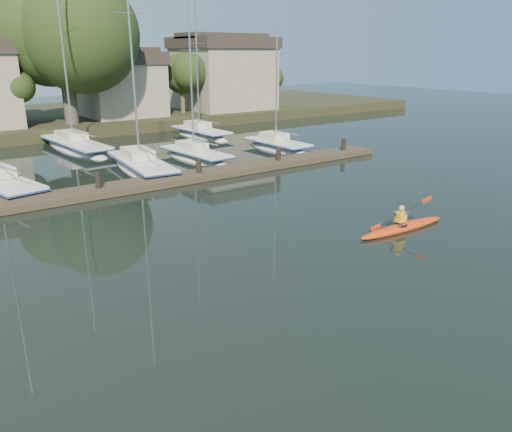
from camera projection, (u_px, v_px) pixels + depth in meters
ground at (326, 271)px, 17.12m from camera, size 160.00×160.00×0.00m
kayak at (402, 226)px, 20.94m from camera, size 4.90×1.13×1.56m
dock at (152, 183)px, 27.81m from camera, size 34.00×2.00×1.80m
sailboat_1 at (1, 194)px, 27.18m from camera, size 3.98×9.20×14.61m
sailboat_2 at (142, 173)px, 31.74m from camera, size 3.19×9.84×16.01m
sailboat_3 at (196, 162)px, 35.05m from camera, size 2.66×7.97×12.64m
sailboat_4 at (277, 152)px, 38.64m from camera, size 2.28×7.25×12.26m
sailboat_6 at (76, 152)px, 38.42m from camera, size 3.17×11.15×17.49m
sailboat_7 at (201, 138)px, 44.55m from camera, size 2.57×8.54×13.64m
shore at (49, 95)px, 47.97m from camera, size 90.00×25.25×12.75m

